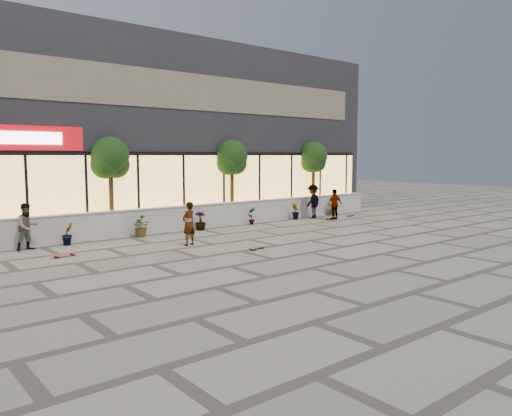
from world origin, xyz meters
TOP-DOWN VIEW (x-y plane):
  - ground at (0.00, 0.00)m, footprint 80.00×80.00m
  - planter_wall at (0.00, 7.00)m, footprint 22.00×0.42m
  - retail_building at (-0.00, 12.49)m, footprint 24.00×9.17m
  - shrub_b at (-5.70, 6.45)m, footprint 0.57×0.57m
  - shrub_c at (-2.90, 6.45)m, footprint 0.68×0.77m
  - shrub_d at (-0.10, 6.45)m, footprint 0.64×0.64m
  - shrub_e at (2.70, 6.45)m, footprint 0.46×0.35m
  - shrub_f at (5.50, 6.45)m, footprint 0.55×0.57m
  - shrub_g at (8.30, 6.45)m, footprint 0.77×0.84m
  - tree_midwest at (-3.50, 7.70)m, footprint 1.60×1.50m
  - tree_mideast at (2.50, 7.70)m, footprint 1.60×1.50m
  - tree_east at (8.00, 7.70)m, footprint 1.60×1.50m
  - skater_center at (-2.40, 3.65)m, footprint 0.65×0.52m
  - skater_left at (-7.06, 6.30)m, footprint 0.89×0.76m
  - skater_right_near at (7.00, 5.23)m, footprint 0.92×0.44m
  - skater_right_far at (6.50, 6.25)m, footprint 1.24×0.91m
  - skateboard_center at (-1.02, 1.53)m, footprint 0.79×0.36m
  - skateboard_left at (-6.49, 4.42)m, footprint 0.87×0.35m
  - skateboard_right_near at (7.00, 5.39)m, footprint 0.86×0.26m
  - skateboard_right_far at (8.72, 5.62)m, footprint 0.87×0.53m

SIDE VIEW (x-z plane):
  - ground at x=0.00m, z-range 0.00..0.00m
  - skateboard_center at x=-1.02m, z-range 0.03..0.12m
  - skateboard_left at x=-6.49m, z-range 0.03..0.14m
  - skateboard_right_near at x=7.00m, z-range 0.03..0.14m
  - skateboard_right_far at x=8.72m, z-range 0.03..0.14m
  - shrub_b at x=-5.70m, z-range 0.00..0.81m
  - shrub_c at x=-2.90m, z-range 0.00..0.81m
  - shrub_d at x=-0.10m, z-range 0.00..0.81m
  - shrub_e at x=2.70m, z-range 0.00..0.81m
  - shrub_f at x=5.50m, z-range 0.00..0.81m
  - shrub_g at x=8.30m, z-range 0.00..0.81m
  - planter_wall at x=0.00m, z-range 0.00..1.04m
  - skater_right_near at x=7.00m, z-range 0.00..1.52m
  - skater_center at x=-2.40m, z-range 0.00..1.55m
  - skater_left at x=-7.06m, z-range 0.00..1.59m
  - skater_right_far at x=6.50m, z-range 0.00..1.71m
  - tree_midwest at x=-3.50m, z-range 1.03..4.94m
  - tree_mideast at x=2.50m, z-range 1.03..4.94m
  - tree_east at x=8.00m, z-range 1.03..4.94m
  - retail_building at x=0.00m, z-range 0.00..8.50m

